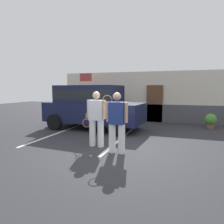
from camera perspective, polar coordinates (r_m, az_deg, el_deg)
ground_plane at (r=6.36m, az=1.41°, el=-10.79°), size 40.00×40.00×0.00m
parking_stripe_0 at (r=9.01m, az=-15.31°, el=-5.84°), size 0.12×4.40×0.01m
parking_stripe_1 at (r=7.83m, az=2.41°, el=-7.46°), size 0.12×4.40×0.01m
house_frontage at (r=12.18m, az=10.07°, el=3.83°), size 10.57×0.40×2.88m
parked_suv at (r=9.70m, az=-5.59°, el=2.03°), size 4.75×2.50×2.05m
tennis_player_man at (r=6.69m, az=-4.40°, el=-1.74°), size 0.92×0.30×1.81m
tennis_player_woman at (r=5.97m, az=1.33°, el=-2.73°), size 0.79×0.29×1.78m
potted_plant_by_porch at (r=10.88m, az=25.76°, el=-2.07°), size 0.54×0.54×0.71m
flag_pole at (r=12.15m, az=-8.15°, el=6.79°), size 0.80×0.07×2.83m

